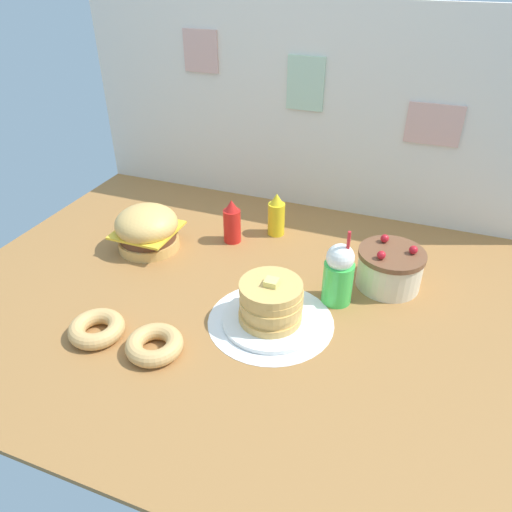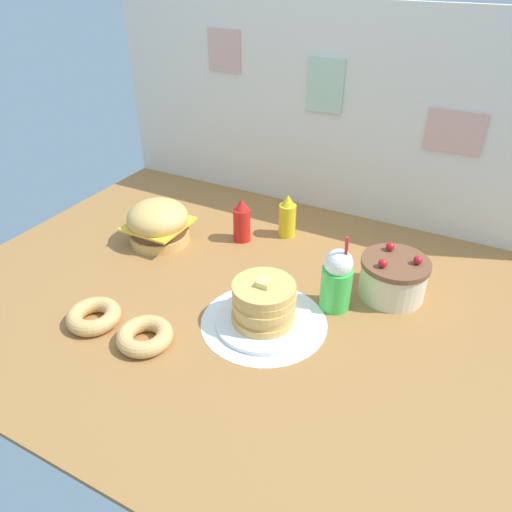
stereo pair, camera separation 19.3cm
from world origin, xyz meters
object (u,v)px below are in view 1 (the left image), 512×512
(cream_soda_cup, at_px, (339,274))
(layer_cake, at_px, (390,268))
(mustard_bottle, at_px, (276,215))
(donut_pink_glaze, at_px, (97,328))
(pancake_stack, at_px, (271,305))
(donut_chocolate, at_px, (154,344))
(burger, at_px, (147,229))
(ketchup_bottle, at_px, (232,222))

(cream_soda_cup, bearing_deg, layer_cake, 45.61)
(layer_cake, distance_m, cream_soda_cup, 0.26)
(mustard_bottle, bearing_deg, donut_pink_glaze, -111.48)
(pancake_stack, distance_m, cream_soda_cup, 0.30)
(mustard_bottle, relative_size, donut_chocolate, 1.08)
(burger, relative_size, donut_pink_glaze, 1.43)
(donut_chocolate, bearing_deg, burger, 123.03)
(burger, relative_size, pancake_stack, 0.78)
(layer_cake, xyz_separation_m, cream_soda_cup, (-0.18, -0.18, 0.04))
(layer_cake, relative_size, mustard_bottle, 1.25)
(burger, xyz_separation_m, ketchup_bottle, (0.35, 0.20, 0.00))
(pancake_stack, xyz_separation_m, ketchup_bottle, (-0.37, 0.50, 0.02))
(mustard_bottle, distance_m, donut_pink_glaze, 1.01)
(layer_cake, bearing_deg, cream_soda_cup, -134.39)
(layer_cake, bearing_deg, pancake_stack, -133.47)
(donut_chocolate, bearing_deg, pancake_stack, 42.20)
(burger, bearing_deg, ketchup_bottle, 29.53)
(ketchup_bottle, bearing_deg, burger, -150.47)
(layer_cake, relative_size, cream_soda_cup, 0.83)
(cream_soda_cup, bearing_deg, donut_pink_glaze, -146.10)
(ketchup_bottle, height_order, donut_chocolate, ketchup_bottle)
(ketchup_bottle, height_order, donut_pink_glaze, ketchup_bottle)
(burger, relative_size, mustard_bottle, 1.33)
(pancake_stack, height_order, donut_chocolate, pancake_stack)
(mustard_bottle, distance_m, donut_chocolate, 0.95)
(layer_cake, relative_size, donut_chocolate, 1.34)
(mustard_bottle, bearing_deg, donut_chocolate, -97.82)
(cream_soda_cup, distance_m, donut_chocolate, 0.75)
(layer_cake, bearing_deg, mustard_bottle, 157.45)
(mustard_bottle, xyz_separation_m, donut_pink_glaze, (-0.37, -0.94, -0.07))
(burger, xyz_separation_m, pancake_stack, (0.72, -0.30, -0.02))
(burger, relative_size, cream_soda_cup, 0.88)
(burger, xyz_separation_m, donut_pink_glaze, (0.15, -0.60, -0.07))
(burger, distance_m, mustard_bottle, 0.62)
(layer_cake, distance_m, ketchup_bottle, 0.76)
(cream_soda_cup, bearing_deg, ketchup_bottle, 153.95)
(pancake_stack, height_order, mustard_bottle, mustard_bottle)
(donut_chocolate, bearing_deg, cream_soda_cup, 44.26)
(cream_soda_cup, distance_m, donut_pink_glaze, 0.93)
(donut_pink_glaze, bearing_deg, pancake_stack, 27.73)
(layer_cake, bearing_deg, donut_chocolate, -135.40)
(pancake_stack, xyz_separation_m, donut_chocolate, (-0.33, -0.30, -0.05))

